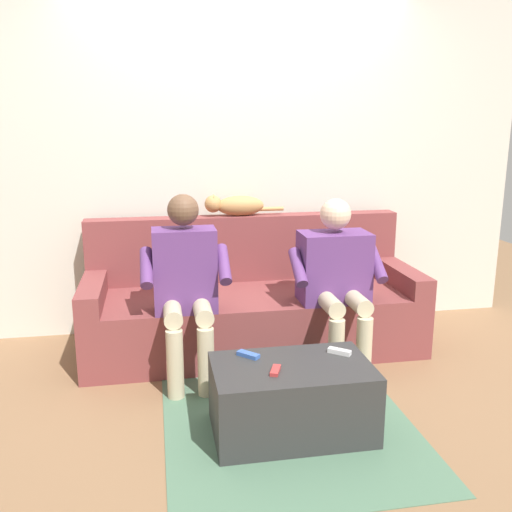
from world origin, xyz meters
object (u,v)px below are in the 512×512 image
at_px(couch, 252,306).
at_px(remote_white, 339,351).
at_px(cat_on_backrest, 235,205).
at_px(coffee_table, 292,399).
at_px(person_right_seated, 186,279).
at_px(remote_red, 275,370).
at_px(remote_blue, 248,355).
at_px(person_left_seated, 336,273).

height_order(couch, remote_white, couch).
height_order(cat_on_backrest, remote_white, cat_on_backrest).
relative_size(coffee_table, person_right_seated, 0.70).
distance_m(coffee_table, remote_white, 0.36).
bearing_deg(remote_red, remote_white, -45.91).
xyz_separation_m(person_right_seated, remote_red, (-0.39, 0.83, -0.26)).
bearing_deg(couch, person_right_seated, 41.48).
bearing_deg(remote_blue, person_left_seated, -91.37).
height_order(remote_blue, remote_red, remote_blue).
relative_size(person_left_seated, remote_blue, 8.84).
bearing_deg(cat_on_backrest, remote_white, 104.53).
bearing_deg(coffee_table, remote_white, -161.50).
distance_m(couch, person_left_seated, 0.71).
relative_size(coffee_table, cat_on_backrest, 1.39).
bearing_deg(remote_blue, coffee_table, -169.90).
bearing_deg(person_right_seated, cat_on_backrest, -119.93).
xyz_separation_m(person_left_seated, person_right_seated, (0.98, 0.03, 0.02)).
relative_size(person_right_seated, remote_red, 10.40).
xyz_separation_m(couch, person_right_seated, (0.49, 0.43, 0.35)).
bearing_deg(person_right_seated, remote_red, 115.04).
relative_size(person_left_seated, cat_on_backrest, 1.88).
bearing_deg(remote_red, couch, 16.90).
bearing_deg(person_right_seated, person_left_seated, -178.07).
xyz_separation_m(couch, remote_blue, (0.20, 1.05, 0.09)).
height_order(person_right_seated, remote_white, person_right_seated).
relative_size(person_right_seated, cat_on_backrest, 1.97).
bearing_deg(remote_red, cat_on_backrest, 20.56).
bearing_deg(remote_red, person_left_seated, -12.92).
xyz_separation_m(person_right_seated, cat_on_backrest, (-0.41, -0.72, 0.34)).
xyz_separation_m(person_left_seated, cat_on_backrest, (0.57, -0.68, 0.36)).
bearing_deg(cat_on_backrest, remote_blue, 84.54).
xyz_separation_m(person_left_seated, remote_white, (0.21, 0.70, -0.24)).
distance_m(person_left_seated, person_right_seated, 0.98).
relative_size(person_right_seated, remote_blue, 9.28).
relative_size(cat_on_backrest, remote_blue, 4.71).
relative_size(person_left_seated, remote_white, 8.96).
height_order(person_right_seated, remote_red, person_right_seated).
height_order(cat_on_backrest, remote_red, cat_on_backrest).
xyz_separation_m(couch, cat_on_backrest, (0.08, -0.28, 0.69)).
bearing_deg(cat_on_backrest, person_right_seated, 60.07).
xyz_separation_m(couch, remote_red, (0.10, 1.26, 0.09)).
relative_size(person_right_seated, remote_white, 9.40).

